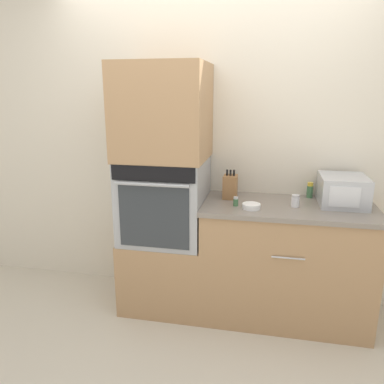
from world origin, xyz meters
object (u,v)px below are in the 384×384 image
(microwave, at_px, (343,190))
(condiment_jar_far, at_px, (310,190))
(condiment_jar_near, at_px, (295,201))
(bowl, at_px, (251,206))
(condiment_jar_mid, at_px, (236,201))
(wall_oven, at_px, (165,199))
(knife_block, at_px, (230,187))

(microwave, xyz_separation_m, condiment_jar_far, (-0.21, 0.14, -0.05))
(microwave, bearing_deg, condiment_jar_near, -159.59)
(bowl, bearing_deg, condiment_jar_far, 41.50)
(condiment_jar_mid, bearing_deg, condiment_jar_far, 31.71)
(condiment_jar_near, relative_size, condiment_jar_far, 0.72)
(bowl, bearing_deg, wall_oven, 168.37)
(microwave, height_order, condiment_jar_near, microwave)
(microwave, distance_m, condiment_jar_mid, 0.78)
(wall_oven, xyz_separation_m, condiment_jar_near, (0.98, -0.03, 0.05))
(wall_oven, bearing_deg, condiment_jar_near, -1.57)
(wall_oven, xyz_separation_m, bowl, (0.67, -0.14, 0.03))
(bowl, relative_size, condiment_jar_near, 1.48)
(condiment_jar_mid, bearing_deg, bowl, -21.09)
(wall_oven, bearing_deg, knife_block, 11.93)
(wall_oven, distance_m, condiment_jar_mid, 0.57)
(wall_oven, relative_size, condiment_jar_far, 5.33)
(condiment_jar_mid, bearing_deg, knife_block, 107.50)
(wall_oven, xyz_separation_m, knife_block, (0.50, 0.10, 0.10))
(condiment_jar_near, relative_size, condiment_jar_mid, 1.28)
(microwave, distance_m, knife_block, 0.82)
(condiment_jar_far, bearing_deg, knife_block, -167.23)
(knife_block, distance_m, condiment_jar_far, 0.62)
(wall_oven, relative_size, knife_block, 2.85)
(condiment_jar_near, bearing_deg, condiment_jar_mid, -170.87)
(condiment_jar_near, distance_m, condiment_jar_mid, 0.43)
(condiment_jar_mid, xyz_separation_m, condiment_jar_far, (0.54, 0.34, 0.03))
(wall_oven, xyz_separation_m, condiment_jar_far, (1.10, 0.24, 0.07))
(knife_block, relative_size, condiment_jar_near, 2.58)
(wall_oven, height_order, knife_block, wall_oven)
(condiment_jar_mid, height_order, condiment_jar_far, condiment_jar_far)
(bowl, distance_m, condiment_jar_near, 0.33)
(condiment_jar_near, height_order, condiment_jar_far, condiment_jar_far)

